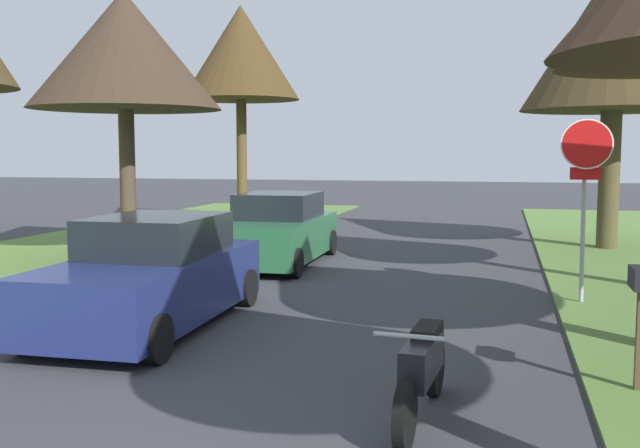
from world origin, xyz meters
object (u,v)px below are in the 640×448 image
(parked_sedan_green, at_px, (277,231))
(parked_motorcycle, at_px, (422,369))
(parked_sedan_navy, at_px, (152,276))
(street_tree_left_mid_b, at_px, (124,51))
(street_tree_right_far, at_px, (615,37))
(street_tree_left_far, at_px, (241,54))
(stop_sign_far, at_px, (586,170))

(parked_sedan_green, xyz_separation_m, parked_motorcycle, (4.16, -8.73, -0.24))
(parked_sedan_navy, bearing_deg, street_tree_left_mid_b, 121.59)
(street_tree_right_far, distance_m, parked_sedan_green, 9.74)
(parked_sedan_green, bearing_deg, parked_motorcycle, -64.50)
(parked_sedan_green, bearing_deg, street_tree_left_far, 116.02)
(stop_sign_far, distance_m, parked_motorcycle, 6.31)
(street_tree_left_far, relative_size, parked_sedan_navy, 1.61)
(street_tree_left_mid_b, height_order, parked_motorcycle, street_tree_left_mid_b)
(stop_sign_far, relative_size, parked_sedan_green, 0.67)
(parked_sedan_navy, distance_m, parked_motorcycle, 4.94)
(street_tree_right_far, relative_size, street_tree_left_mid_b, 1.18)
(stop_sign_far, xyz_separation_m, street_tree_left_mid_b, (-9.68, 2.76, 2.57))
(street_tree_left_mid_b, bearing_deg, street_tree_right_far, 22.02)
(street_tree_right_far, distance_m, street_tree_left_far, 11.22)
(street_tree_right_far, distance_m, parked_motorcycle, 14.22)
(street_tree_left_far, relative_size, parked_sedan_green, 1.61)
(street_tree_left_mid_b, height_order, parked_sedan_green, street_tree_left_mid_b)
(street_tree_left_far, relative_size, parked_motorcycle, 3.47)
(street_tree_left_mid_b, xyz_separation_m, parked_sedan_navy, (3.57, -5.80, -4.04))
(street_tree_right_far, distance_m, street_tree_left_mid_b, 11.88)
(parked_sedan_navy, bearing_deg, street_tree_left_far, 104.80)
(parked_sedan_navy, bearing_deg, street_tree_right_far, 54.05)
(parked_sedan_navy, height_order, parked_sedan_green, same)
(street_tree_left_far, distance_m, parked_motorcycle, 18.17)
(street_tree_right_far, xyz_separation_m, street_tree_left_mid_b, (-11.00, -4.45, -0.56))
(stop_sign_far, height_order, street_tree_left_far, street_tree_left_far)
(street_tree_left_far, bearing_deg, parked_sedan_green, -63.98)
(parked_sedan_green, bearing_deg, street_tree_left_mid_b, -176.38)
(street_tree_right_far, xyz_separation_m, parked_sedan_green, (-7.47, -4.23, -4.60))
(street_tree_left_far, bearing_deg, parked_sedan_navy, -75.20)
(street_tree_right_far, height_order, parked_motorcycle, street_tree_right_far)
(stop_sign_far, relative_size, street_tree_left_mid_b, 0.49)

